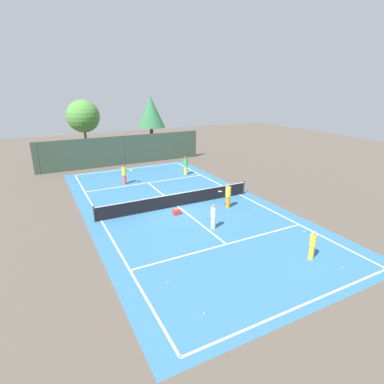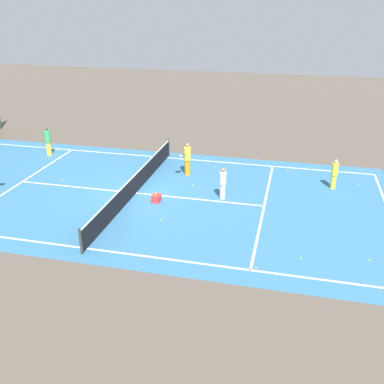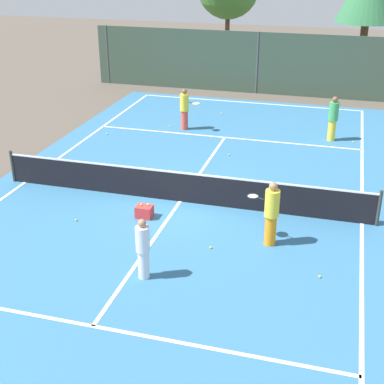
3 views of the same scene
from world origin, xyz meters
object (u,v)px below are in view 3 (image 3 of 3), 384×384
Objects in this scene: tennis_ball_7 at (170,126)px; tennis_ball_10 at (107,134)px; ball_crate at (144,211)px; player_3 at (271,213)px; player_2 at (143,248)px; tennis_ball_6 at (320,277)px; tennis_ball_3 at (229,155)px; tennis_ball_12 at (46,167)px; tennis_ball_4 at (222,113)px; tennis_ball_0 at (211,247)px; tennis_ball_9 at (76,220)px; player_1 at (333,118)px; tennis_ball_13 at (353,142)px; player_0 at (185,109)px.

tennis_ball_7 and tennis_ball_10 have the same top height.
ball_crate is 7.26× the size of tennis_ball_7.
tennis_ball_10 is at bearing 137.48° from player_3.
tennis_ball_6 is (4.12, 1.13, -0.78)m from player_2.
tennis_ball_3 is at bearing 117.19° from tennis_ball_6.
tennis_ball_4 is at bearing 61.03° from tennis_ball_12.
tennis_ball_0 is 1.00× the size of tennis_ball_9.
tennis_ball_7 is 1.00× the size of tennis_ball_12.
tennis_ball_4 is at bearing 105.94° from tennis_ball_3.
ball_crate is (-3.79, 0.57, -0.75)m from player_3.
tennis_ball_6 is at bearing -88.59° from player_1.
tennis_ball_10 is at bearing -142.53° from tennis_ball_7.
player_3 is 9.35m from tennis_ball_13.
ball_crate is at bearing 151.83° from tennis_ball_0.
tennis_ball_0 is 1.00× the size of tennis_ball_7.
tennis_ball_3 is (-1.01, 6.95, 0.00)m from tennis_ball_0.
tennis_ball_9 is 4.57m from tennis_ball_12.
tennis_ball_9 is (-5.63, -0.21, -0.90)m from player_3.
player_1 is at bearing 91.41° from tennis_ball_6.
ball_crate is 2.65m from tennis_ball_0.
tennis_ball_12 is (-3.57, -5.64, -0.88)m from player_0.
tennis_ball_12 is at bearing 150.64° from ball_crate.
tennis_ball_6 and tennis_ball_12 have the same top height.
player_0 is 1.12× the size of player_2.
player_0 is 3.76m from tennis_ball_3.
tennis_ball_0 is (1.23, 1.77, -0.78)m from player_2.
tennis_ball_3 is at bearing 98.28° from tennis_ball_0.
player_0 is at bearing 98.30° from ball_crate.
player_1 is 12.21m from player_2.
tennis_ball_4 is (-1.51, 5.30, 0.00)m from tennis_ball_3.
tennis_ball_6 is at bearing -42.58° from player_3.
tennis_ball_0 is at bearing 167.56° from tennis_ball_6.
tennis_ball_4 is 11.90m from tennis_ball_9.
tennis_ball_9 is (-0.62, -9.13, -0.88)m from player_0.
player_3 reaches higher than tennis_ball_12.
tennis_ball_3 is 8.54m from tennis_ball_6.
tennis_ball_13 is (6.05, -2.50, 0.00)m from tennis_ball_4.
player_2 is 4.34m from tennis_ball_6.
tennis_ball_4 is at bearing 112.78° from tennis_ball_6.
player_0 is at bearing 110.32° from tennis_ball_0.
tennis_ball_10 is at bearing 118.43° from player_2.
player_3 is 27.54× the size of tennis_ball_12.
tennis_ball_12 is at bearing -118.97° from tennis_ball_4.
tennis_ball_13 is (7.08, 0.16, -0.88)m from player_0.
tennis_ball_10 is (-9.40, 8.62, 0.00)m from tennis_ball_6.
player_3 is 5.70m from tennis_ball_9.
player_1 is at bearing -25.30° from tennis_ball_4.
tennis_ball_3 is (-2.47, 6.28, -0.90)m from player_3.
player_3 reaches higher than tennis_ball_10.
player_2 is at bearing -112.44° from tennis_ball_13.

